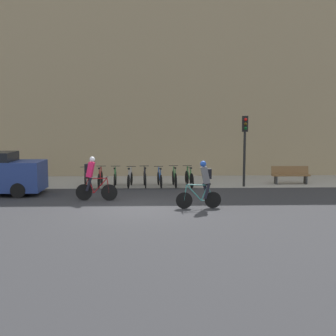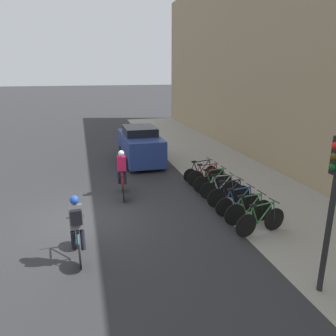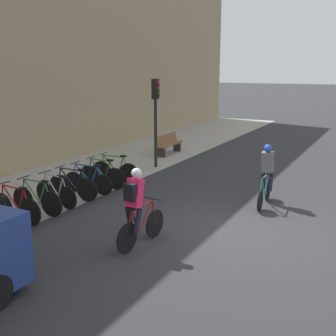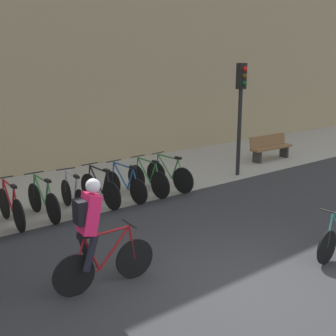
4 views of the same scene
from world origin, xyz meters
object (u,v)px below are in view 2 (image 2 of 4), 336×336
(cyclist_grey, at_px, (77,226))
(parked_bike_1, at_px, (206,176))
(parked_bike_3, at_px, (221,188))
(parked_bike_7, at_px, (260,221))
(parked_bike_4, at_px, (229,195))
(cyclist_pink, at_px, (122,171))
(parked_bike_0, at_px, (200,172))
(parked_bike_6, at_px, (249,211))
(parked_car, at_px, (140,145))
(parked_bike_5, at_px, (238,203))
(parked_bike_2, at_px, (213,182))
(traffic_light_pole, at_px, (334,188))

(cyclist_grey, height_order, parked_bike_1, cyclist_grey)
(parked_bike_3, height_order, parked_bike_7, parked_bike_7)
(parked_bike_1, height_order, parked_bike_4, parked_bike_1)
(parked_bike_4, bearing_deg, parked_bike_1, 180.00)
(parked_bike_1, bearing_deg, cyclist_pink, -87.76)
(cyclist_pink, distance_m, cyclist_grey, 4.58)
(parked_bike_0, relative_size, parked_bike_3, 1.03)
(parked_bike_3, height_order, parked_bike_4, parked_bike_4)
(cyclist_grey, distance_m, parked_bike_6, 5.23)
(parked_bike_6, xyz_separation_m, parked_car, (-7.96, -1.97, 0.48))
(parked_bike_3, relative_size, parked_bike_5, 0.95)
(parked_bike_2, height_order, parked_bike_6, parked_bike_6)
(parked_bike_7, distance_m, parked_car, 8.92)
(parked_bike_4, relative_size, parked_car, 0.39)
(parked_bike_1, xyz_separation_m, parked_bike_3, (1.43, -0.00, -0.02))
(parked_bike_2, relative_size, parked_bike_4, 1.00)
(cyclist_pink, xyz_separation_m, parked_bike_7, (4.17, 3.49, -0.53))
(parked_bike_1, bearing_deg, traffic_light_pole, -0.70)
(cyclist_pink, relative_size, parked_bike_0, 1.08)
(parked_bike_4, bearing_deg, parked_bike_5, -0.12)
(cyclist_grey, distance_m, parked_bike_4, 5.64)
(parked_bike_3, distance_m, parked_bike_6, 2.15)
(parked_bike_2, bearing_deg, parked_bike_6, 0.01)
(parked_bike_2, bearing_deg, parked_bike_3, -0.01)
(parked_bike_4, xyz_separation_m, parked_bike_5, (0.72, -0.00, -0.02))
(parked_bike_7, height_order, traffic_light_pole, traffic_light_pole)
(parked_bike_1, relative_size, parked_bike_2, 1.00)
(parked_bike_1, distance_m, parked_bike_6, 3.59)
(parked_bike_0, relative_size, parked_car, 0.38)
(cyclist_grey, height_order, parked_bike_6, cyclist_grey)
(cyclist_pink, height_order, traffic_light_pole, traffic_light_pole)
(parked_bike_5, distance_m, parked_car, 7.53)
(parked_bike_2, relative_size, parked_car, 0.39)
(parked_bike_2, xyz_separation_m, parked_bike_5, (2.15, -0.00, -0.01))
(parked_bike_4, height_order, traffic_light_pole, traffic_light_pole)
(cyclist_grey, bearing_deg, parked_bike_5, 106.73)
(parked_bike_6, bearing_deg, parked_bike_7, -0.03)
(parked_bike_2, xyz_separation_m, parked_bike_7, (3.59, 0.00, 0.01))
(parked_bike_6, distance_m, parked_bike_7, 0.72)
(parked_bike_0, bearing_deg, parked_car, -151.70)
(cyclist_grey, xyz_separation_m, parked_bike_1, (-4.42, 5.13, -0.54))
(cyclist_grey, relative_size, parked_bike_0, 1.06)
(parked_bike_3, xyz_separation_m, parked_bike_5, (1.44, -0.00, 0.00))
(parked_bike_7, bearing_deg, parked_bike_5, -179.95)
(parked_bike_0, height_order, parked_bike_3, parked_bike_3)
(parked_bike_0, relative_size, parked_bike_7, 0.96)
(traffic_light_pole, height_order, parked_car, traffic_light_pole)
(parked_bike_0, xyz_separation_m, parked_car, (-3.66, -1.97, 0.52))
(parked_bike_3, xyz_separation_m, parked_bike_7, (2.87, 0.00, 0.02))
(parked_bike_3, relative_size, parked_bike_6, 0.94)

